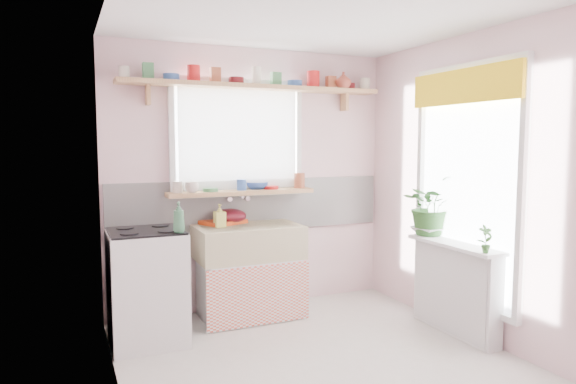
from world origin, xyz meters
name	(u,v)px	position (x,y,z in m)	size (l,w,h in m)	color
room	(351,169)	(0.66, 0.86, 1.37)	(3.20, 3.20, 3.20)	silver
sink_unit	(249,271)	(-0.15, 1.29, 0.43)	(0.95, 0.65, 1.11)	white
cooker	(147,286)	(-1.10, 1.05, 0.46)	(0.58, 0.58, 0.93)	white
radiator_ledge	(455,287)	(1.30, 0.20, 0.40)	(0.22, 0.95, 0.78)	white
windowsill	(242,192)	(-0.15, 1.48, 1.14)	(1.40, 0.22, 0.04)	tan
pine_shelf	(256,87)	(0.00, 1.47, 2.12)	(2.52, 0.24, 0.04)	tan
shelf_crockery	(255,79)	(-0.02, 1.47, 2.19)	(2.47, 0.11, 0.12)	silver
sill_crockery	(242,184)	(-0.15, 1.48, 1.22)	(1.35, 0.11, 0.12)	silver
dish_tray	(223,222)	(-0.33, 1.50, 0.87)	(0.37, 0.28, 0.04)	#CC3F12
colander	(230,216)	(-0.26, 1.50, 0.92)	(0.31, 0.31, 0.14)	#4F0D19
jade_plant	(429,205)	(1.33, 0.60, 1.04)	(0.48, 0.42, 0.54)	#2B5A24
fruit_bowl	(429,231)	(1.33, 0.60, 0.81)	(0.29, 0.29, 0.07)	silver
herb_pot	(486,239)	(1.21, -0.20, 0.88)	(0.11, 0.08, 0.21)	#34692A
soap_bottle_sink	(220,216)	(-0.41, 1.33, 0.95)	(0.09, 0.10, 0.21)	#D1CE5C
sill_cup	(192,188)	(-0.63, 1.42, 1.21)	(0.12, 0.12, 0.09)	silver
sill_bowl	(257,186)	(0.02, 1.54, 1.19)	(0.22, 0.22, 0.07)	#365AAF
shelf_vase	(343,80)	(0.89, 1.41, 2.22)	(0.15, 0.15, 0.16)	#A64533
cooker_bottle	(179,217)	(-0.88, 0.83, 1.03)	(0.09, 0.09, 0.24)	#38704C
fruit	(429,224)	(1.34, 0.61, 0.87)	(0.20, 0.14, 0.10)	orange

